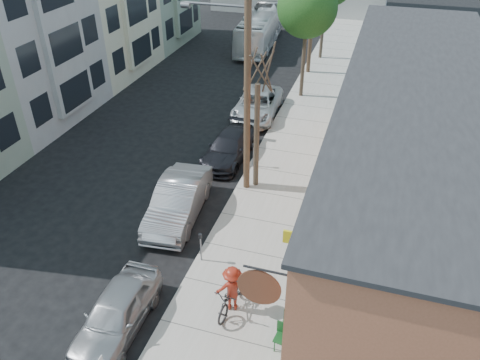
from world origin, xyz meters
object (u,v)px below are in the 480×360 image
(parking_meter_far, at_px, (253,151))
(patron_grey, at_px, (309,251))
(patio_chair_a, at_px, (289,326))
(car_1, at_px, (178,201))
(car_3, at_px, (257,104))
(tree_leafy_mid, at_px, (307,8))
(car_2, at_px, (229,147))
(patio_chair_b, at_px, (282,338))
(bus, at_px, (260,29))
(car_0, at_px, (117,312))
(parking_meter_near, at_px, (201,243))
(tree_bare, at_px, (257,137))
(utility_pole_near, at_px, (246,78))
(cyclist, at_px, (232,289))

(parking_meter_far, xyz_separation_m, patron_grey, (3.87, -6.46, 0.13))
(patio_chair_a, bearing_deg, car_1, 139.70)
(car_1, height_order, car_3, car_1)
(tree_leafy_mid, xyz_separation_m, car_2, (-2.00, -8.89, -5.01))
(car_3, bearing_deg, patio_chair_b, -75.25)
(bus, bearing_deg, car_0, -87.68)
(car_2, relative_size, car_3, 0.87)
(car_3, height_order, bus, bus)
(parking_meter_near, height_order, tree_leafy_mid, tree_leafy_mid)
(parking_meter_near, bearing_deg, parking_meter_far, 90.00)
(tree_bare, relative_size, tree_leafy_mid, 0.67)
(utility_pole_near, relative_size, car_3, 1.91)
(car_0, bearing_deg, tree_leafy_mid, 82.74)
(tree_bare, xyz_separation_m, car_1, (-2.50, -3.14, -1.80))
(utility_pole_near, bearing_deg, car_2, 123.19)
(bus, bearing_deg, patio_chair_a, -77.41)
(bus, bearing_deg, utility_pole_near, -80.88)
(utility_pole_near, bearing_deg, cyclist, -76.64)
(tree_bare, xyz_separation_m, patron_grey, (3.32, -4.95, -1.50))
(utility_pole_near, xyz_separation_m, car_3, (-1.59, 7.83, -4.68))
(utility_pole_near, distance_m, bus, 22.26)
(tree_leafy_mid, bearing_deg, car_0, -95.68)
(patio_chair_a, distance_m, patron_grey, 3.04)
(utility_pole_near, xyz_separation_m, patio_chair_b, (3.60, -8.14, -4.82))
(patio_chair_a, relative_size, patron_grey, 0.46)
(utility_pole_near, distance_m, patron_grey, 7.33)
(parking_meter_far, distance_m, car_0, 10.74)
(car_0, relative_size, car_2, 0.89)
(parking_meter_far, xyz_separation_m, patio_chair_a, (3.84, -9.46, -0.39))
(tree_bare, distance_m, patio_chair_b, 9.26)
(parking_meter_near, height_order, tree_bare, tree_bare)
(cyclist, bearing_deg, patio_chair_a, 149.34)
(parking_meter_far, relative_size, tree_leafy_mid, 0.17)
(tree_bare, bearing_deg, parking_meter_near, -95.66)
(tree_bare, distance_m, patron_grey, 6.14)
(car_0, bearing_deg, patron_grey, 36.53)
(car_3, relative_size, bus, 0.52)
(bus, bearing_deg, patio_chair_b, -77.87)
(patron_grey, bearing_deg, bus, -173.37)
(tree_leafy_mid, relative_size, patron_grey, 3.81)
(patron_grey, distance_m, cyclist, 3.18)
(patron_grey, height_order, cyclist, patron_grey)
(cyclist, relative_size, bus, 0.17)
(tree_bare, bearing_deg, patron_grey, -56.16)
(tree_bare, bearing_deg, cyclist, -80.25)
(cyclist, xyz_separation_m, car_2, (-3.27, 9.49, -0.35))
(cyclist, height_order, car_2, cyclist)
(patron_grey, xyz_separation_m, car_2, (-5.32, 7.06, -0.45))
(parking_meter_far, height_order, tree_bare, tree_bare)
(car_3, bearing_deg, parking_meter_far, -79.66)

